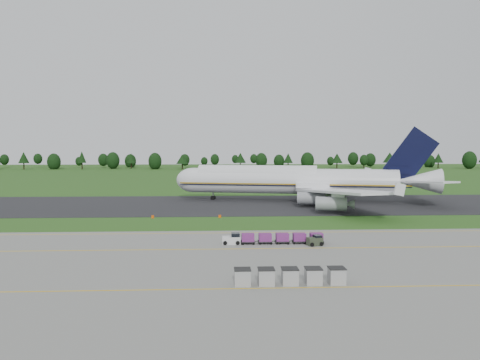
{
  "coord_description": "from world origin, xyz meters",
  "views": [
    {
      "loc": [
        -4.0,
        -84.97,
        13.91
      ],
      "look_at": [
        0.1,
        2.0,
        7.82
      ],
      "focal_mm": 35.0,
      "sensor_mm": 36.0,
      "label": 1
    }
  ],
  "objects": [
    {
      "name": "ground",
      "position": [
        0.0,
        0.0,
        0.0
      ],
      "size": [
        600.0,
        600.0,
        0.0
      ],
      "primitive_type": "plane",
      "color": "#254F17",
      "rests_on": "ground"
    },
    {
      "name": "apron",
      "position": [
        0.0,
        -34.0,
        0.03
      ],
      "size": [
        300.0,
        52.0,
        0.06
      ],
      "primitive_type": "cube",
      "color": "slate",
      "rests_on": "ground"
    },
    {
      "name": "taxiway",
      "position": [
        0.0,
        28.0,
        0.04
      ],
      "size": [
        300.0,
        40.0,
        0.08
      ],
      "primitive_type": "cube",
      "color": "black",
      "rests_on": "ground"
    },
    {
      "name": "apron_markings",
      "position": [
        0.0,
        -26.98,
        0.06
      ],
      "size": [
        300.0,
        30.2,
        0.01
      ],
      "color": "gold",
      "rests_on": "apron"
    },
    {
      "name": "tree_line",
      "position": [
        -6.74,
        219.58,
        5.92
      ],
      "size": [
        528.0,
        23.26,
        11.5
      ],
      "color": "black",
      "rests_on": "ground"
    },
    {
      "name": "aircraft",
      "position": [
        16.12,
        33.43,
        5.43
      ],
      "size": [
        67.98,
        64.33,
        19.01
      ],
      "color": "silver",
      "rests_on": "ground"
    },
    {
      "name": "baggage_train",
      "position": [
        3.68,
        -18.76,
        0.86
      ],
      "size": [
        14.6,
        1.55,
        1.49
      ],
      "color": "silver",
      "rests_on": "apron"
    },
    {
      "name": "utility_cart",
      "position": [
        9.63,
        -20.27,
        0.62
      ],
      "size": [
        2.34,
        1.76,
        1.15
      ],
      "color": "#2F3827",
      "rests_on": "apron"
    },
    {
      "name": "uld_row",
      "position": [
        3.23,
        -38.8,
        0.9
      ],
      "size": [
        11.29,
        1.69,
        1.67
      ],
      "color": "#9D9D9D",
      "rests_on": "apron"
    },
    {
      "name": "edge_markers",
      "position": [
        -10.25,
        6.67,
        0.27
      ],
      "size": [
        13.67,
        0.3,
        0.6
      ],
      "color": "#EF5107",
      "rests_on": "ground"
    }
  ]
}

